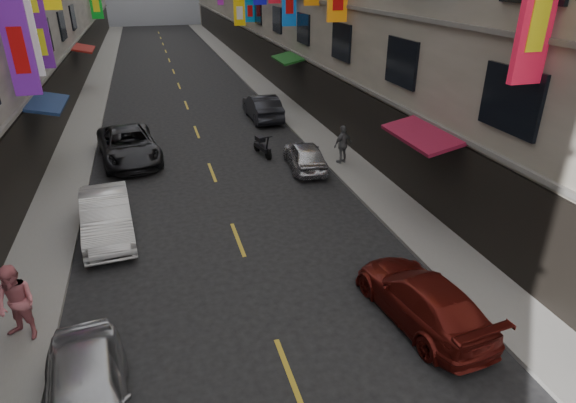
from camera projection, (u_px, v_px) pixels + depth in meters
sidewalk_left at (95, 90)px, 34.87m from camera, size 2.00×90.00×0.12m
sidewalk_right at (256, 81)px, 37.86m from camera, size 2.00×90.00×0.12m
street_awnings at (172, 95)px, 20.92m from camera, size 13.99×35.20×0.41m
lane_markings at (182, 95)px, 33.79m from camera, size 0.12×80.20×0.01m
scooter_far_right at (262, 146)px, 22.55m from camera, size 0.63×1.79×1.14m
car_left_near at (87, 397)px, 8.99m from camera, size 2.00×4.08×1.34m
car_left_mid at (107, 216)px, 15.53m from camera, size 1.86×4.41×1.42m
car_left_far at (128, 145)px, 21.79m from camera, size 3.12×5.54×1.46m
car_right_near at (422, 299)px, 11.79m from camera, size 2.20×4.42×1.23m
car_right_mid at (305, 155)px, 20.96m from camera, size 1.76×3.72×1.23m
car_right_far at (262, 107)px, 27.90m from camera, size 1.57×4.41×1.45m
pedestrian_lfar at (17, 304)px, 10.87m from camera, size 1.13×1.03×1.92m
pedestrian_rfar at (343, 144)px, 21.17m from camera, size 1.14×0.91×1.71m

